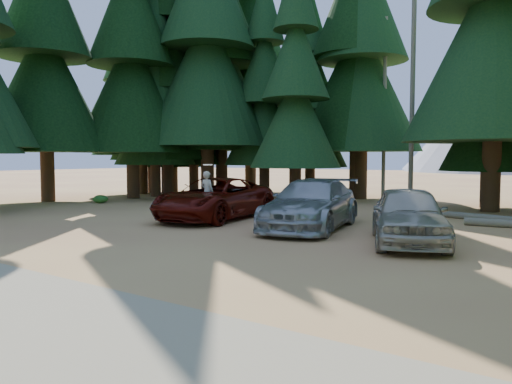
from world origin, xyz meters
TOP-DOWN VIEW (x-y plane):
  - ground at (0.00, 0.00)m, footprint 160.00×160.00m
  - forest_belt_north at (0.00, 15.00)m, footprint 36.00×7.00m
  - forest_belt_west at (-15.50, 4.00)m, footprint 6.00×22.00m
  - snag_front at (0.80, 14.50)m, footprint 0.24×0.24m
  - snag_back at (-1.20, 16.00)m, footprint 0.20×0.20m
  - red_pickup at (-3.59, 4.36)m, footprint 3.41×6.11m
  - silver_minivan_center at (0.73, 4.24)m, footprint 3.43×6.07m
  - silver_minivan_right at (4.38, 3.20)m, footprint 3.63×5.11m
  - frisbee_player at (-3.70, 4.04)m, footprint 0.59×0.43m
  - log_left at (-4.81, 9.94)m, footprint 4.06×0.62m
  - log_mid at (4.70, 9.91)m, footprint 3.14×0.91m
  - shrub_far_left at (-5.31, 7.89)m, footprint 0.98×0.98m
  - shrub_left at (-5.18, 8.54)m, footprint 0.92×0.92m
  - shrub_center_left at (-4.16, 6.75)m, footprint 0.91×0.91m
  - shrub_center_right at (3.00, 9.19)m, footprint 0.95×0.95m
  - shrub_right at (1.77, 8.43)m, footprint 0.89×0.89m
  - shrub_edge_west at (-12.93, 6.17)m, footprint 0.78×0.78m

SIDE VIEW (x-z plane):
  - ground at x=0.00m, z-range 0.00..0.00m
  - forest_belt_north at x=0.00m, z-range -11.00..11.00m
  - forest_belt_west at x=-15.50m, z-range -11.00..11.00m
  - log_mid at x=4.70m, z-range 0.00..0.26m
  - log_left at x=-4.81m, z-range 0.00..0.29m
  - shrub_edge_west at x=-12.93m, z-range 0.00..0.43m
  - shrub_right at x=1.77m, z-range 0.00..0.49m
  - shrub_center_left at x=-4.16m, z-range 0.00..0.50m
  - shrub_left at x=-5.18m, z-range 0.00..0.50m
  - shrub_center_right at x=3.00m, z-range 0.00..0.52m
  - shrub_far_left at x=-5.31m, z-range 0.00..0.54m
  - red_pickup at x=-3.59m, z-range 0.00..1.61m
  - silver_minivan_right at x=4.38m, z-range 0.00..1.62m
  - silver_minivan_center at x=0.73m, z-range 0.00..1.66m
  - frisbee_player at x=-3.70m, z-range 0.15..2.03m
  - snag_back at x=-1.20m, z-range 0.00..10.00m
  - snag_front at x=0.80m, z-range 0.00..12.00m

